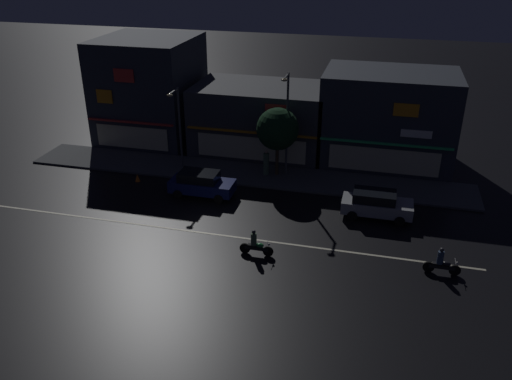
{
  "coord_description": "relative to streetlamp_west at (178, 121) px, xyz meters",
  "views": [
    {
      "loc": [
        9.4,
        -25.01,
        15.74
      ],
      "look_at": [
        2.2,
        3.55,
        1.42
      ],
      "focal_mm": 36.67,
      "sensor_mm": 36.0,
      "label": 1
    }
  ],
  "objects": [
    {
      "name": "storefront_left_block",
      "position": [
        4.79,
        5.52,
        -1.15
      ],
      "size": [
        10.48,
        6.64,
        5.27
      ],
      "color": "#383A3F",
      "rests_on": "ground"
    },
    {
      "name": "ground_plane",
      "position": [
        4.79,
        -8.41,
        -3.78
      ],
      "size": [
        140.0,
        140.0,
        0.0
      ],
      "primitive_type": "plane",
      "color": "black"
    },
    {
      "name": "motorcycle_lead",
      "position": [
        17.95,
        -9.29,
        -3.15
      ],
      "size": [
        1.9,
        0.6,
        1.52
      ],
      "rotation": [
        0.0,
        0.0,
        3.06
      ],
      "color": "black",
      "rests_on": "ground"
    },
    {
      "name": "streetlamp_west",
      "position": [
        0.0,
        0.0,
        0.0
      ],
      "size": [
        0.44,
        1.64,
        6.05
      ],
      "color": "#47494C",
      "rests_on": "sidewalk_far"
    },
    {
      "name": "streetlamp_mid",
      "position": [
        7.78,
        0.69,
        0.72
      ],
      "size": [
        0.44,
        1.64,
        7.42
      ],
      "color": "#47494C",
      "rests_on": "sidewalk_far"
    },
    {
      "name": "storefront_center_block",
      "position": [
        14.6,
        5.51,
        -0.32
      ],
      "size": [
        9.69,
        6.63,
        6.93
      ],
      "color": "#2D333D",
      "rests_on": "ground"
    },
    {
      "name": "parked_car_trailing",
      "position": [
        14.4,
        -3.83,
        -2.91
      ],
      "size": [
        4.3,
        1.98,
        1.67
      ],
      "rotation": [
        0.0,
        0.0,
        3.14
      ],
      "color": "#9EA0A5",
      "rests_on": "ground"
    },
    {
      "name": "motorcycle_following",
      "position": [
        8.23,
        -9.89,
        -3.15
      ],
      "size": [
        1.9,
        0.6,
        1.52
      ],
      "rotation": [
        0.0,
        0.0,
        3.2
      ],
      "color": "black",
      "rests_on": "ground"
    },
    {
      "name": "storefront_right_block",
      "position": [
        -5.01,
        6.27,
        0.43
      ],
      "size": [
        7.58,
        8.14,
        8.43
      ],
      "color": "#2D333D",
      "rests_on": "ground"
    },
    {
      "name": "pedestrian_on_sidewalk",
      "position": [
        6.41,
        0.45,
        -2.79
      ],
      "size": [
        0.41,
        0.41,
        1.84
      ],
      "rotation": [
        0.0,
        0.0,
        0.11
      ],
      "color": "#4C664C",
      "rests_on": "sidewalk_far"
    },
    {
      "name": "traffic_cone",
      "position": [
        -2.26,
        -2.71,
        -3.5
      ],
      "size": [
        0.36,
        0.36,
        0.55
      ],
      "primitive_type": "cone",
      "color": "orange",
      "rests_on": "ground"
    },
    {
      "name": "sidewalk_far",
      "position": [
        4.79,
        0.31,
        -3.71
      ],
      "size": [
        32.69,
        3.94,
        0.14
      ],
      "primitive_type": "cube",
      "color": "#424447",
      "rests_on": "ground"
    },
    {
      "name": "parked_car_near_kerb",
      "position": [
        2.92,
        -3.68,
        -2.91
      ],
      "size": [
        4.3,
        1.98,
        1.67
      ],
      "color": "navy",
      "rests_on": "ground"
    },
    {
      "name": "street_tree",
      "position": [
        7.17,
        0.62,
        -0.19
      ],
      "size": [
        3.0,
        3.0,
        4.96
      ],
      "color": "#473323",
      "rests_on": "sidewalk_far"
    },
    {
      "name": "lane_divider_stripe",
      "position": [
        4.79,
        -8.41,
        -3.77
      ],
      "size": [
        31.06,
        0.16,
        0.01
      ],
      "primitive_type": "cube",
      "color": "beige",
      "rests_on": "ground"
    }
  ]
}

